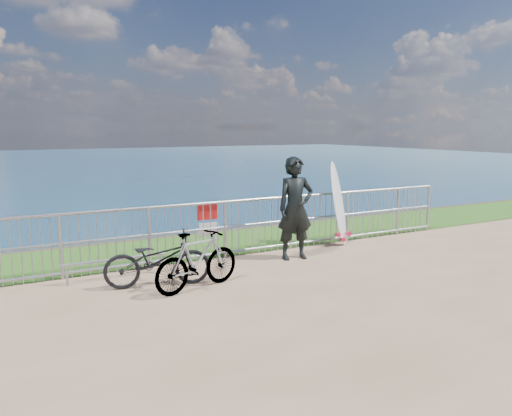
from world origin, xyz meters
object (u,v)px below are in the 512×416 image
bicycle_far (197,260)px  surfer (295,208)px  bicycle_near (157,260)px  surfboard (339,206)px

bicycle_far → surfer: bearing=-85.1°
surfer → bicycle_near: size_ratio=1.18×
surfer → bicycle_far: 2.55m
bicycle_near → bicycle_far: bicycle_far is taller
surfboard → bicycle_near: size_ratio=1.09×
surfer → surfboard: bearing=28.9°
bicycle_far → surfboard: bearing=-84.6°
surfboard → bicycle_near: surfboard is taller
bicycle_far → bicycle_near: bearing=34.2°
surfer → bicycle_far: (-2.35, -0.84, -0.52)m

